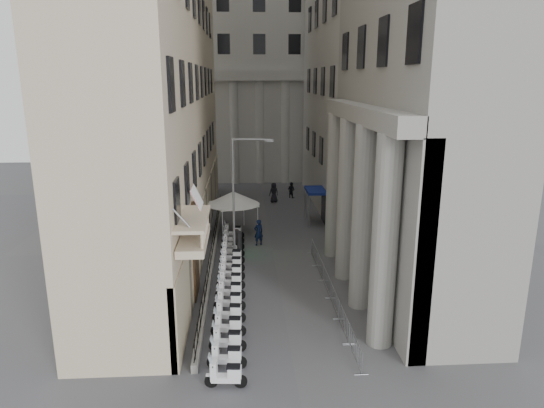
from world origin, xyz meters
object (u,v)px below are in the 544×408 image
at_px(pedestrian_a, 258,232).
at_px(pedestrian_b, 291,190).
at_px(info_kiosk, 238,244).
at_px(street_lamp, 238,190).
at_px(scooter_0, 227,387).
at_px(security_tent, 241,199).

bearing_deg(pedestrian_a, pedestrian_b, -129.88).
bearing_deg(info_kiosk, street_lamp, -102.13).
relative_size(info_kiosk, pedestrian_b, 1.14).
xyz_separation_m(scooter_0, pedestrian_a, (1.92, 17.43, 1.00)).
bearing_deg(pedestrian_a, street_lamp, 42.55).
relative_size(scooter_0, info_kiosk, 0.78).
bearing_deg(security_tent, street_lamp, -91.62).
bearing_deg(security_tent, scooter_0, -91.91).
height_order(pedestrian_a, pedestrian_b, pedestrian_a).
distance_m(scooter_0, info_kiosk, 15.04).
xyz_separation_m(security_tent, pedestrian_b, (5.23, 12.05, -2.05)).
height_order(scooter_0, pedestrian_a, pedestrian_a).
bearing_deg(pedestrian_b, street_lamp, 113.70).
distance_m(info_kiosk, pedestrian_a, 2.86).
bearing_deg(scooter_0, security_tent, 2.92).
relative_size(scooter_0, street_lamp, 0.18).
distance_m(security_tent, pedestrian_a, 3.57).
bearing_deg(pedestrian_a, info_kiosk, 33.29).
height_order(street_lamp, info_kiosk, street_lamp).
bearing_deg(security_tent, pedestrian_b, 66.54).
bearing_deg(street_lamp, pedestrian_a, 76.17).
distance_m(security_tent, street_lamp, 6.57).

